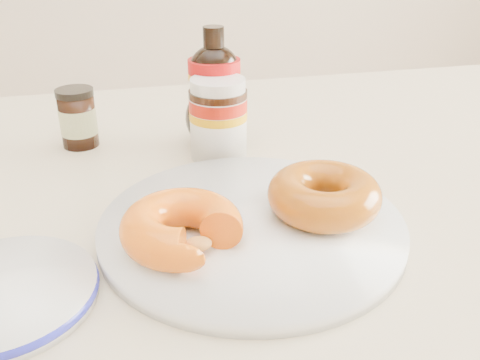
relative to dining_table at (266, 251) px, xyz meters
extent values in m
cube|color=beige|center=(0.00, 0.00, 0.06)|extent=(1.40, 0.90, 0.04)
cylinder|color=#C6B28C|center=(0.62, 0.37, -0.31)|extent=(0.06, 0.06, 0.71)
cylinder|color=white|center=(-0.04, -0.08, 0.09)|extent=(0.30, 0.30, 0.02)
torus|color=white|center=(-0.04, -0.08, 0.09)|extent=(0.30, 0.30, 0.01)
torus|color=orange|center=(-0.11, -0.11, 0.12)|extent=(0.14, 0.14, 0.04)
torus|color=#964F09|center=(0.03, -0.09, 0.12)|extent=(0.12, 0.12, 0.04)
cylinder|color=white|center=(-0.03, 0.11, 0.13)|extent=(0.07, 0.07, 0.09)
cylinder|color=maroon|center=(-0.03, 0.11, 0.15)|extent=(0.07, 0.07, 0.02)
cylinder|color=#D89905|center=(-0.03, 0.11, 0.14)|extent=(0.07, 0.07, 0.01)
cylinder|color=black|center=(-0.03, 0.11, 0.17)|extent=(0.07, 0.07, 0.01)
cylinder|color=white|center=(-0.03, 0.11, 0.18)|extent=(0.07, 0.07, 0.02)
cylinder|color=black|center=(-0.21, 0.19, 0.12)|extent=(0.05, 0.05, 0.07)
cylinder|color=beige|center=(-0.21, 0.19, 0.12)|extent=(0.05, 0.05, 0.04)
cylinder|color=black|center=(-0.21, 0.19, 0.16)|extent=(0.05, 0.05, 0.01)
cylinder|color=white|center=(-0.27, -0.14, 0.09)|extent=(0.15, 0.15, 0.02)
torus|color=#1B1D94|center=(-0.27, -0.14, 0.09)|extent=(0.16, 0.16, 0.01)
camera|label=1|loc=(-0.16, -0.53, 0.37)|focal=40.00mm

